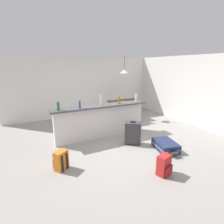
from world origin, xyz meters
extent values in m
cube|color=gray|center=(0.00, 0.00, -0.03)|extent=(13.00, 13.00, 0.05)
cube|color=silver|center=(0.00, 3.05, 1.25)|extent=(6.60, 0.10, 2.50)
cube|color=silver|center=(3.05, 0.30, 1.25)|extent=(0.10, 6.00, 2.50)
cube|color=silver|center=(-0.42, 0.41, 0.48)|extent=(2.80, 0.20, 0.95)
cube|color=#4C4C51|center=(-0.42, 0.41, 0.98)|extent=(2.96, 0.40, 0.05)
cylinder|color=#2D6B38|center=(-1.66, 0.37, 1.12)|extent=(0.07, 0.07, 0.23)
cylinder|color=#284C89|center=(-1.09, 0.35, 1.11)|extent=(0.06, 0.06, 0.21)
cylinder|color=silver|center=(-0.41, 0.45, 1.15)|extent=(0.06, 0.06, 0.30)
cylinder|color=#9E661E|center=(0.17, 0.39, 1.11)|extent=(0.07, 0.07, 0.22)
cylinder|color=silver|center=(0.86, 0.48, 1.12)|extent=(0.08, 0.08, 0.24)
cube|color=#4C331E|center=(1.16, 1.78, 0.72)|extent=(1.10, 0.80, 0.04)
cylinder|color=#4C331E|center=(0.67, 1.44, 0.35)|extent=(0.06, 0.06, 0.70)
cylinder|color=#4C331E|center=(1.65, 1.44, 0.35)|extent=(0.06, 0.06, 0.70)
cylinder|color=#4C331E|center=(0.67, 2.12, 0.35)|extent=(0.06, 0.06, 0.70)
cylinder|color=#4C331E|center=(1.65, 2.12, 0.35)|extent=(0.06, 0.06, 0.70)
cube|color=#4C331E|center=(1.17, 1.11, 0.43)|extent=(0.40, 0.40, 0.04)
cube|color=#4C331E|center=(1.17, 1.29, 0.69)|extent=(0.40, 0.04, 0.48)
cylinder|color=#4C331E|center=(1.00, 0.95, 0.21)|extent=(0.04, 0.04, 0.41)
cylinder|color=#4C331E|center=(1.32, 0.95, 0.21)|extent=(0.04, 0.04, 0.41)
cylinder|color=#4C331E|center=(1.01, 1.27, 0.21)|extent=(0.04, 0.04, 0.41)
cylinder|color=#4C331E|center=(1.33, 1.27, 0.21)|extent=(0.04, 0.04, 0.41)
cylinder|color=black|center=(1.22, 1.85, 2.23)|extent=(0.01, 0.01, 0.53)
cone|color=white|center=(1.22, 1.85, 1.92)|extent=(0.34, 0.34, 0.14)
sphere|color=white|center=(1.22, 1.85, 1.84)|extent=(0.07, 0.07, 0.07)
cube|color=#1E284C|center=(0.73, -1.12, 0.11)|extent=(0.63, 0.77, 0.22)
cube|color=gray|center=(0.73, -1.12, 0.11)|extent=(0.64, 0.79, 0.02)
cube|color=#2D2D33|center=(0.63, -1.52, 0.11)|extent=(0.21, 0.18, 0.02)
cube|color=red|center=(-0.09, -1.92, 0.21)|extent=(0.32, 0.25, 0.42)
cube|color=maroon|center=(-0.06, -2.03, 0.14)|extent=(0.23, 0.12, 0.19)
cube|color=black|center=(-0.18, -1.85, 0.19)|extent=(0.04, 0.03, 0.36)
cube|color=black|center=(-0.05, -1.81, 0.19)|extent=(0.04, 0.03, 0.36)
cube|color=#38383D|center=(0.15, -0.43, 0.33)|extent=(0.50, 0.44, 0.60)
cylinder|color=black|center=(0.31, -0.54, 0.03)|extent=(0.07, 0.06, 0.06)
cylinder|color=black|center=(-0.01, -0.33, 0.03)|extent=(0.07, 0.06, 0.06)
cube|color=#232328|center=(0.15, -0.43, 0.65)|extent=(0.14, 0.11, 0.04)
cube|color=orange|center=(-1.89, -0.81, 0.21)|extent=(0.33, 0.31, 0.42)
cube|color=#AB5918|center=(-1.95, -0.72, 0.14)|extent=(0.21, 0.18, 0.19)
cube|color=black|center=(-1.77, -0.85, 0.19)|extent=(0.04, 0.04, 0.36)
cube|color=black|center=(-1.89, -0.93, 0.19)|extent=(0.04, 0.04, 0.36)
camera|label=1|loc=(-2.43, -4.24, 2.15)|focal=28.12mm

